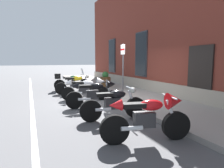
% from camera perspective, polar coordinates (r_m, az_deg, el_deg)
% --- Properties ---
extents(ground_plane, '(140.00, 140.00, 0.00)m').
position_cam_1_polar(ground_plane, '(8.17, 0.30, -5.25)').
color(ground_plane, '#4C4C4F').
extents(sidewalk, '(26.74, 2.68, 0.14)m').
position_cam_1_polar(sidewalk, '(8.77, 8.36, -4.00)').
color(sidewalk, gray).
rests_on(sidewalk, ground_plane).
extents(lane_stripe, '(26.74, 0.12, 0.01)m').
position_cam_1_polar(lane_stripe, '(7.51, -22.83, -6.88)').
color(lane_stripe, silver).
rests_on(lane_stripe, ground_plane).
extents(brick_pub_facade, '(20.74, 6.05, 7.11)m').
position_cam_1_polar(brick_pub_facade, '(11.64, 27.74, 15.19)').
color(brick_pub_facade, maroon).
rests_on(brick_pub_facade, ground_plane).
extents(motorcycle_green_touring, '(0.62, 2.11, 1.29)m').
position_cam_1_polar(motorcycle_green_touring, '(11.53, -12.40, 0.87)').
color(motorcycle_green_touring, black).
rests_on(motorcycle_green_touring, ground_plane).
extents(motorcycle_yellow_naked, '(0.63, 2.07, 1.00)m').
position_cam_1_polar(motorcycle_yellow_naked, '(10.13, -10.81, -0.19)').
color(motorcycle_yellow_naked, black).
rests_on(motorcycle_yellow_naked, ground_plane).
extents(motorcycle_white_sport, '(0.91, 2.01, 1.02)m').
position_cam_1_polar(motorcycle_white_sport, '(8.40, -7.44, -1.11)').
color(motorcycle_white_sport, black).
rests_on(motorcycle_white_sport, ground_plane).
extents(motorcycle_black_sport, '(0.69, 2.02, 1.05)m').
position_cam_1_polar(motorcycle_black_sport, '(7.01, -4.87, -2.57)').
color(motorcycle_black_sport, black).
rests_on(motorcycle_black_sport, ground_plane).
extents(motorcycle_black_naked, '(0.62, 2.01, 0.95)m').
position_cam_1_polar(motorcycle_black_naked, '(5.60, 0.73, -5.98)').
color(motorcycle_black_naked, black).
rests_on(motorcycle_black_naked, ground_plane).
extents(motorcycle_red_sport, '(0.72, 1.99, 1.05)m').
position_cam_1_polar(motorcycle_red_sport, '(4.18, 11.28, -9.31)').
color(motorcycle_red_sport, black).
rests_on(motorcycle_red_sport, ground_plane).
extents(parking_sign, '(0.36, 0.07, 2.34)m').
position_cam_1_polar(parking_sign, '(8.64, 3.31, 6.49)').
color(parking_sign, '#4C4C51').
rests_on(parking_sign, sidewalk).
extents(barrel_planter, '(0.67, 0.67, 0.94)m').
position_cam_1_polar(barrel_planter, '(11.70, -2.00, 1.07)').
color(barrel_planter, brown).
rests_on(barrel_planter, sidewalk).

